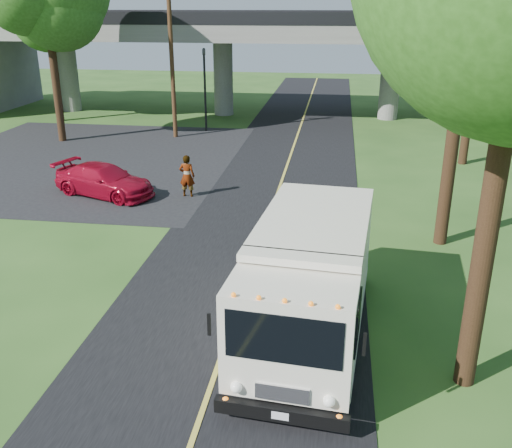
% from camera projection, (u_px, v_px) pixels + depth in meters
% --- Properties ---
extents(ground, '(120.00, 120.00, 0.00)m').
position_uv_depth(ground, '(211.00, 387.00, 12.43)').
color(ground, '#2A4E1C').
rests_on(ground, ground).
extents(road, '(7.00, 90.00, 0.02)m').
position_uv_depth(road, '(267.00, 223.00, 21.65)').
color(road, black).
rests_on(road, ground).
extents(parking_lot, '(16.00, 18.00, 0.01)m').
position_uv_depth(parking_lot, '(82.00, 159.00, 30.49)').
color(parking_lot, black).
rests_on(parking_lot, ground).
extents(lane_line, '(0.12, 90.00, 0.01)m').
position_uv_depth(lane_line, '(267.00, 223.00, 21.65)').
color(lane_line, gold).
rests_on(lane_line, road).
extents(overpass, '(54.00, 10.00, 7.30)m').
position_uv_depth(overpass, '(306.00, 52.00, 40.30)').
color(overpass, slate).
rests_on(overpass, ground).
extents(traffic_signal, '(0.18, 0.22, 5.20)m').
position_uv_depth(traffic_signal, '(205.00, 81.00, 36.05)').
color(traffic_signal, black).
rests_on(traffic_signal, ground).
extents(utility_pole, '(1.60, 0.26, 9.00)m').
position_uv_depth(utility_pole, '(172.00, 61.00, 33.90)').
color(utility_pole, '#472D19').
rests_on(utility_pole, ground).
extents(tree_left_lot, '(5.60, 5.50, 10.50)m').
position_uv_depth(tree_left_lot, '(48.00, 1.00, 31.53)').
color(tree_left_lot, '#382314').
rests_on(tree_left_lot, ground).
extents(tree_left_far, '(5.26, 5.16, 9.89)m').
position_uv_depth(tree_left_far, '(49.00, 9.00, 37.63)').
color(tree_left_far, '#382314').
rests_on(tree_left_far, ground).
extents(step_van, '(3.25, 7.31, 2.98)m').
position_uv_depth(step_van, '(309.00, 279.00, 13.71)').
color(step_van, silver).
rests_on(step_van, ground).
extents(red_sedan, '(4.99, 3.32, 1.34)m').
position_uv_depth(red_sedan, '(104.00, 180.00, 24.59)').
color(red_sedan, maroon).
rests_on(red_sedan, ground).
extents(pedestrian, '(0.68, 0.45, 1.84)m').
position_uv_depth(pedestrian, '(187.00, 176.00, 24.32)').
color(pedestrian, gray).
rests_on(pedestrian, ground).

